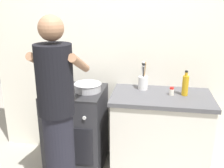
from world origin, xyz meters
TOP-DOWN VIEW (x-y plane):
  - back_wall at (0.20, 0.50)m, footprint 3.20×0.10m
  - countertop at (0.55, 0.15)m, footprint 1.00×0.60m
  - stove_range at (-0.35, 0.15)m, footprint 0.60×0.62m
  - pot at (-0.49, 0.13)m, footprint 0.27×0.20m
  - mixing_bowl at (-0.21, 0.15)m, footprint 0.29×0.29m
  - utensil_crock at (0.35, 0.30)m, footprint 0.10×0.10m
  - spice_bottle at (0.64, 0.17)m, footprint 0.04×0.04m
  - oil_bottle at (0.77, 0.19)m, footprint 0.06×0.06m
  - person at (-0.33, -0.43)m, footprint 0.41×0.50m

SIDE VIEW (x-z plane):
  - stove_range at x=-0.35m, z-range 0.00..0.90m
  - countertop at x=0.55m, z-range 0.00..0.90m
  - person at x=-0.33m, z-range 0.01..1.71m
  - spice_bottle at x=0.64m, z-range 0.90..0.98m
  - mixing_bowl at x=-0.21m, z-range 0.90..0.99m
  - pot at x=-0.49m, z-range 0.90..1.01m
  - utensil_crock at x=0.35m, z-range 0.85..1.15m
  - oil_bottle at x=0.77m, z-range 0.88..1.13m
  - back_wall at x=0.20m, z-range 0.00..2.50m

